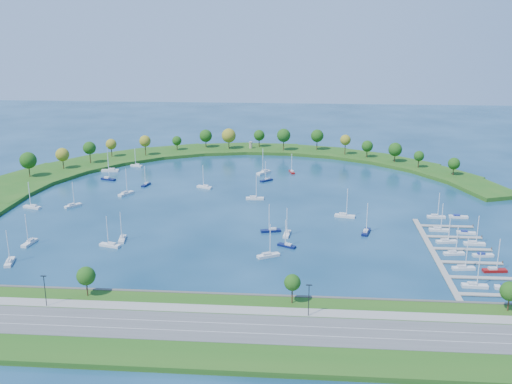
# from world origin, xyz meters

# --- Properties ---
(ground) EXTENTS (700.00, 700.00, 0.00)m
(ground) POSITION_xyz_m (0.00, 0.00, 0.00)
(ground) COLOR #072942
(ground) RESTS_ON ground
(south_shoreline) EXTENTS (420.00, 43.10, 11.60)m
(south_shoreline) POSITION_xyz_m (0.03, -122.88, 1.00)
(south_shoreline) COLOR #1C5215
(south_shoreline) RESTS_ON ground
(breakwater) EXTENTS (286.74, 247.64, 2.00)m
(breakwater) POSITION_xyz_m (-46.33, 48.72, 0.99)
(breakwater) COLOR #1C5215
(breakwater) RESTS_ON ground
(breakwater_trees) EXTENTS (242.35, 97.07, 14.65)m
(breakwater_trees) POSITION_xyz_m (-17.18, 88.36, 10.60)
(breakwater_trees) COLOR #382314
(breakwater_trees) RESTS_ON breakwater
(harbor_tower) EXTENTS (2.60, 2.60, 4.39)m
(harbor_tower) POSITION_xyz_m (-7.25, 115.36, 4.25)
(harbor_tower) COLOR gray
(harbor_tower) RESTS_ON breakwater
(dock_system) EXTENTS (24.28, 82.00, 1.60)m
(dock_system) POSITION_xyz_m (85.30, -61.00, 0.35)
(dock_system) COLOR gray
(dock_system) RESTS_ON ground
(moored_boat_0) EXTENTS (9.46, 4.42, 13.41)m
(moored_boat_0) POSITION_xyz_m (47.02, -18.36, 0.95)
(moored_boat_0) COLOR silver
(moored_boat_0) RESTS_ON ground
(moored_boat_1) EXTENTS (8.87, 6.38, 12.89)m
(moored_boat_1) POSITION_xyz_m (15.28, -67.25, 0.93)
(moored_boat_1) COLOR silver
(moored_boat_1) RESTS_ON ground
(moored_boat_2) EXTENTS (10.13, 3.52, 14.63)m
(moored_boat_2) POSITION_xyz_m (-84.43, 53.94, 0.99)
(moored_boat_2) COLOR silver
(moored_boat_2) RESTS_ON ground
(moored_boat_3) EXTENTS (8.99, 4.39, 12.73)m
(moored_boat_3) POSITION_xyz_m (-99.45, -16.80, 0.93)
(moored_boat_3) COLOR silver
(moored_boat_3) RESTS_ON ground
(moored_boat_4) EXTENTS (8.83, 4.62, 12.50)m
(moored_boat_4) POSITION_xyz_m (-47.38, -61.63, 0.92)
(moored_boat_4) COLOR silver
(moored_boat_4) RESTS_ON ground
(moored_boat_5) EXTENTS (7.14, 6.89, 11.39)m
(moored_boat_5) POSITION_xyz_m (7.99, 40.10, 0.89)
(moored_boat_5) COLOR #0A1240
(moored_boat_5) RESTS_ON ground
(moored_boat_6) EXTENTS (4.73, 9.15, 12.96)m
(moored_boat_6) POSITION_xyz_m (54.52, -38.63, 0.94)
(moored_boat_6) COLOR #0A1240
(moored_boat_6) RESTS_ON ground
(moored_boat_7) EXTENTS (3.76, 7.65, 10.84)m
(moored_boat_7) POSITION_xyz_m (-55.90, 26.17, 0.87)
(moored_boat_7) COLOR #0A1240
(moored_boat_7) RESTS_ON ground
(moored_boat_8) EXTENTS (3.45, 8.90, 12.74)m
(moored_boat_8) POSITION_xyz_m (-80.16, -61.59, 0.93)
(moored_boat_8) COLOR silver
(moored_boat_8) RESTS_ON ground
(moored_boat_9) EXTENTS (4.51, 8.94, 12.66)m
(moored_boat_9) POSITION_xyz_m (-78.82, -80.93, 0.93)
(moored_boat_9) COLOR silver
(moored_boat_9) RESTS_ON ground
(moored_boat_10) EXTENTS (7.03, 7.84, 12.14)m
(moored_boat_10) POSITION_xyz_m (-81.12, -13.03, 0.91)
(moored_boat_10) COLOR silver
(moored_boat_10) RESTS_ON ground
(moored_boat_11) EXTENTS (6.75, 9.28, 13.52)m
(moored_boat_11) POSITION_xyz_m (-61.63, 8.37, 0.95)
(moored_boat_11) COLOR silver
(moored_boat_11) RESTS_ON ground
(moored_boat_12) EXTENTS (8.65, 4.29, 12.24)m
(moored_boat_12) POSITION_xyz_m (14.81, -40.03, 0.91)
(moored_boat_12) COLOR #0A1240
(moored_boat_12) RESTS_ON ground
(moored_boat_13) EXTENTS (8.32, 9.90, 14.98)m
(moored_boat_13) POSITION_xyz_m (5.50, 56.37, 1.00)
(moored_boat_13) COLOR silver
(moored_boat_13) RESTS_ON ground
(moored_boat_14) EXTENTS (7.83, 4.27, 11.09)m
(moored_boat_14) POSITION_xyz_m (-72.47, 67.28, 0.88)
(moored_boat_14) COLOR silver
(moored_boat_14) RESTS_ON ground
(moored_boat_15) EXTENTS (8.99, 5.30, 12.77)m
(moored_boat_15) POSITION_xyz_m (-79.73, 35.43, 0.93)
(moored_boat_15) COLOR #0A1240
(moored_boat_15) RESTS_ON ground
(moored_boat_16) EXTENTS (7.64, 5.39, 11.07)m
(moored_boat_16) POSITION_xyz_m (22.00, -56.50, 0.88)
(moored_boat_16) COLOR #0A1240
(moored_boat_16) RESTS_ON ground
(moored_boat_17) EXTENTS (3.62, 8.56, 12.19)m
(moored_boat_17) POSITION_xyz_m (-44.61, -54.64, 0.91)
(moored_boat_17) COLOR silver
(moored_boat_17) RESTS_ON ground
(moored_boat_18) EXTENTS (3.97, 7.90, 11.18)m
(moored_boat_18) POSITION_xyz_m (21.61, 59.38, 0.88)
(moored_boat_18) COLOR maroon
(moored_boat_18) RESTS_ON ground
(moored_boat_19) EXTENTS (3.29, 8.40, 12.02)m
(moored_boat_19) POSITION_xyz_m (21.69, -43.47, 0.91)
(moored_boat_19) COLOR silver
(moored_boat_19) RESTS_ON ground
(moored_boat_20) EXTENTS (8.68, 5.38, 12.38)m
(moored_boat_20) POSITION_xyz_m (-23.72, 23.69, 0.92)
(moored_boat_20) COLOR silver
(moored_boat_20) RESTS_ON ground
(moored_boat_21) EXTENTS (8.94, 2.95, 12.96)m
(moored_boat_21) POSITION_xyz_m (4.33, 5.43, 0.94)
(moored_boat_21) COLOR silver
(moored_boat_21) RESTS_ON ground
(docked_boat_0) EXTENTS (8.58, 2.73, 12.48)m
(docked_boat_0) POSITION_xyz_m (85.51, -87.91, 0.92)
(docked_boat_0) COLOR silver
(docked_boat_0) RESTS_ON ground
(docked_boat_1) EXTENTS (8.56, 3.35, 1.70)m
(docked_boat_1) POSITION_xyz_m (95.98, -88.65, 0.62)
(docked_boat_1) COLOR silver
(docked_boat_1) RESTS_ON ground
(docked_boat_2) EXTENTS (8.28, 3.21, 11.87)m
(docked_boat_2) POSITION_xyz_m (85.52, -73.35, 0.90)
(docked_boat_2) COLOR silver
(docked_boat_2) RESTS_ON ground
(docked_boat_3) EXTENTS (8.67, 3.27, 12.44)m
(docked_boat_3) POSITION_xyz_m (96.01, -74.53, 0.92)
(docked_boat_3) COLOR maroon
(docked_boat_3) RESTS_ON ground
(docked_boat_4) EXTENTS (8.12, 3.35, 11.59)m
(docked_boat_4) POSITION_xyz_m (85.53, -59.49, 0.89)
(docked_boat_4) COLOR silver
(docked_boat_4) RESTS_ON ground
(docked_boat_5) EXTENTS (7.91, 2.97, 1.58)m
(docked_boat_5) POSITION_xyz_m (95.99, -60.40, 0.58)
(docked_boat_5) COLOR silver
(docked_boat_5) RESTS_ON ground
(docked_boat_6) EXTENTS (8.48, 3.55, 12.09)m
(docked_boat_6) POSITION_xyz_m (85.52, -47.15, 0.91)
(docked_boat_6) COLOR silver
(docked_boat_6) RESTS_ON ground
(docked_boat_7) EXTENTS (8.31, 2.58, 12.11)m
(docked_boat_7) POSITION_xyz_m (96.02, -48.54, 0.91)
(docked_boat_7) COLOR silver
(docked_boat_7) RESTS_ON ground
(docked_boat_8) EXTENTS (8.50, 2.90, 12.28)m
(docked_boat_8) POSITION_xyz_m (85.52, -33.58, 0.91)
(docked_boat_8) COLOR silver
(docked_boat_8) RESTS_ON ground
(docked_boat_9) EXTENTS (7.89, 3.17, 1.56)m
(docked_boat_9) POSITION_xyz_m (95.99, -36.02, 0.57)
(docked_boat_9) COLOR silver
(docked_boat_9) RESTS_ON ground
(docked_boat_10) EXTENTS (8.08, 2.27, 11.87)m
(docked_boat_10) POSITION_xyz_m (87.92, -16.27, 0.90)
(docked_boat_10) COLOR silver
(docked_boat_10) RESTS_ON ground
(docked_boat_11) EXTENTS (8.45, 2.91, 1.69)m
(docked_boat_11) POSITION_xyz_m (97.88, -15.42, 0.62)
(docked_boat_11) COLOR silver
(docked_boat_11) RESTS_ON ground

